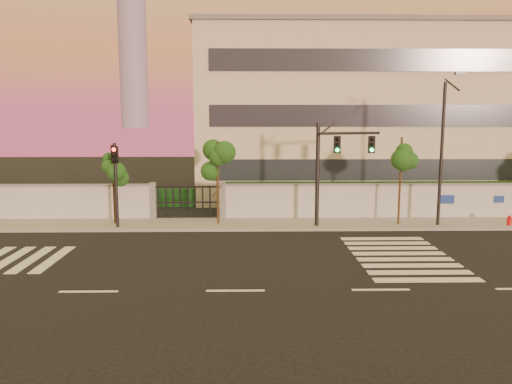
% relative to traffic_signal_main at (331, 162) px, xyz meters
% --- Properties ---
extents(ground, '(120.00, 120.00, 0.00)m').
position_rel_traffic_signal_main_xyz_m(ground, '(-4.84, -9.73, -3.55)').
color(ground, black).
rests_on(ground, ground).
extents(sidewalk, '(60.00, 3.00, 0.15)m').
position_rel_traffic_signal_main_xyz_m(sidewalk, '(-4.84, 0.77, -3.47)').
color(sidewalk, gray).
rests_on(sidewalk, ground).
extents(perimeter_wall, '(60.00, 0.36, 2.20)m').
position_rel_traffic_signal_main_xyz_m(perimeter_wall, '(-4.74, 2.27, -2.48)').
color(perimeter_wall, '#B2B5BA').
rests_on(perimeter_wall, ground).
extents(hedge_row, '(41.00, 4.25, 1.80)m').
position_rel_traffic_signal_main_xyz_m(hedge_row, '(-3.68, 5.01, -2.73)').
color(hedge_row, black).
rests_on(hedge_row, ground).
extents(institutional_building, '(24.40, 12.40, 12.25)m').
position_rel_traffic_signal_main_xyz_m(institutional_building, '(4.16, 12.26, 2.61)').
color(institutional_building, beige).
rests_on(institutional_building, ground).
extents(distant_skyscraper, '(16.00, 16.00, 118.00)m').
position_rel_traffic_signal_main_xyz_m(distant_skyscraper, '(-69.84, 270.27, 58.43)').
color(distant_skyscraper, gray).
rests_on(distant_skyscraper, ground).
extents(road_markings, '(57.00, 7.62, 0.02)m').
position_rel_traffic_signal_main_xyz_m(road_markings, '(-6.42, -5.97, -3.54)').
color(road_markings, silver).
rests_on(road_markings, ground).
extents(street_tree_c, '(1.33, 1.06, 4.44)m').
position_rel_traffic_signal_main_xyz_m(street_tree_c, '(-11.66, 0.83, -0.28)').
color(street_tree_c, '#382314').
rests_on(street_tree_c, ground).
extents(street_tree_d, '(1.63, 1.30, 4.57)m').
position_rel_traffic_signal_main_xyz_m(street_tree_d, '(-6.00, 0.70, -0.18)').
color(street_tree_d, '#382314').
rests_on(street_tree_d, ground).
extents(street_tree_e, '(1.42, 1.13, 4.86)m').
position_rel_traffic_signal_main_xyz_m(street_tree_e, '(3.82, 0.35, 0.02)').
color(street_tree_e, '#382314').
rests_on(street_tree_e, ground).
extents(traffic_signal_main, '(3.48, 1.26, 5.62)m').
position_rel_traffic_signal_main_xyz_m(traffic_signal_main, '(0.00, 0.00, 0.00)').
color(traffic_signal_main, black).
rests_on(traffic_signal_main, ground).
extents(traffic_signal_secondary, '(0.36, 0.34, 4.58)m').
position_rel_traffic_signal_main_xyz_m(traffic_signal_secondary, '(-11.29, -0.17, -0.64)').
color(traffic_signal_secondary, black).
rests_on(traffic_signal_secondary, ground).
extents(streetlight_east, '(0.48, 1.94, 8.06)m').
position_rel_traffic_signal_main_xyz_m(streetlight_east, '(5.86, -0.10, 0.81)').
color(streetlight_east, black).
rests_on(streetlight_east, ground).
extents(fire_hydrant, '(0.28, 0.26, 0.70)m').
position_rel_traffic_signal_main_xyz_m(fire_hydrant, '(9.64, -0.14, -3.20)').
color(fire_hydrant, red).
rests_on(fire_hydrant, ground).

